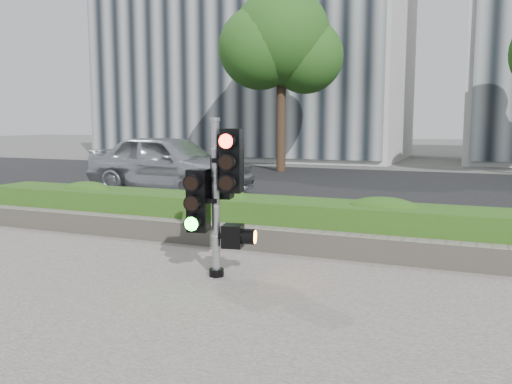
{
  "coord_description": "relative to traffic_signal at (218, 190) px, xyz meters",
  "views": [
    {
      "loc": [
        2.82,
        -5.55,
        1.95
      ],
      "look_at": [
        0.25,
        0.6,
        1.09
      ],
      "focal_mm": 38.0,
      "sensor_mm": 36.0,
      "label": 1
    }
  ],
  "objects": [
    {
      "name": "ground",
      "position": [
        0.16,
        -0.39,
        -1.12
      ],
      "size": [
        120.0,
        120.0,
        0.0
      ],
      "primitive_type": "plane",
      "color": "#51514C",
      "rests_on": "ground"
    },
    {
      "name": "sidewalk",
      "position": [
        0.16,
        -2.89,
        -1.11
      ],
      "size": [
        16.0,
        11.0,
        0.03
      ],
      "primitive_type": "cube",
      "color": "#9E9389",
      "rests_on": "ground"
    },
    {
      "name": "road",
      "position": [
        0.16,
        9.61,
        -1.11
      ],
      "size": [
        60.0,
        13.0,
        0.02
      ],
      "primitive_type": "cube",
      "color": "black",
      "rests_on": "ground"
    },
    {
      "name": "curb",
      "position": [
        0.16,
        2.76,
        -1.06
      ],
      "size": [
        60.0,
        0.25,
        0.12
      ],
      "primitive_type": "cube",
      "color": "gray",
      "rests_on": "ground"
    },
    {
      "name": "stone_wall",
      "position": [
        0.16,
        1.51,
        -0.92
      ],
      "size": [
        12.0,
        0.32,
        0.34
      ],
      "primitive_type": "cube",
      "color": "gray",
      "rests_on": "sidewalk"
    },
    {
      "name": "hedge",
      "position": [
        0.16,
        2.16,
        -0.75
      ],
      "size": [
        12.0,
        1.0,
        0.68
      ],
      "primitive_type": "cube",
      "color": "#538E2B",
      "rests_on": "sidewalk"
    },
    {
      "name": "building_left",
      "position": [
        -8.84,
        22.61,
        6.38
      ],
      "size": [
        16.0,
        9.0,
        15.0
      ],
      "primitive_type": "cube",
      "color": "#B7B7B2",
      "rests_on": "ground"
    },
    {
      "name": "tree_left",
      "position": [
        -4.36,
        14.17,
        3.92
      ],
      "size": [
        4.61,
        4.03,
        7.34
      ],
      "color": "black",
      "rests_on": "ground"
    },
    {
      "name": "traffic_signal",
      "position": [
        0.0,
        0.0,
        0.0
      ],
      "size": [
        0.71,
        0.57,
        1.97
      ],
      "rotation": [
        0.0,
        0.0,
        0.19
      ],
      "color": "black",
      "rests_on": "sidewalk"
    },
    {
      "name": "car_silver",
      "position": [
        -4.89,
        6.74,
        -0.29
      ],
      "size": [
        4.91,
        2.38,
        1.62
      ],
      "primitive_type": "imported",
      "rotation": [
        0.0,
        0.0,
        1.47
      ],
      "color": "#A6A8AE",
      "rests_on": "road"
    }
  ]
}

